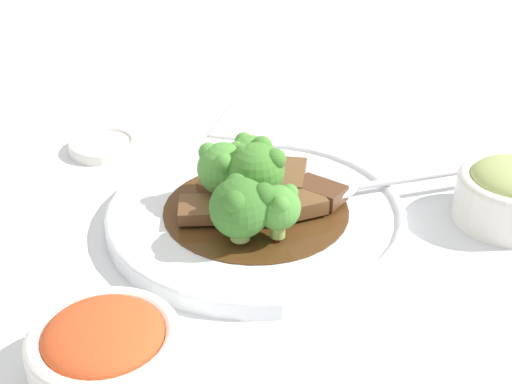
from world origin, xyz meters
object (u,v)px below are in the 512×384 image
at_px(beef_strip_2, 288,178).
at_px(beef_strip_3, 210,209).
at_px(serving_spoon, 348,186).
at_px(side_bowl_kimchi, 105,349).
at_px(broccoli_floret_1, 250,158).
at_px(main_plate, 256,214).
at_px(beef_strip_4, 320,192).
at_px(broccoli_floret_0, 241,197).
at_px(broccoli_floret_4, 245,207).
at_px(sauce_dish, 102,145).
at_px(broccoli_floret_5, 278,207).
at_px(side_bowl_appetizer, 511,193).
at_px(broccoli_floret_2, 224,168).
at_px(beef_strip_0, 225,179).
at_px(broccoli_floret_3, 261,168).
at_px(beef_strip_1, 298,203).

bearing_deg(beef_strip_2, beef_strip_3, 140.62).
height_order(serving_spoon, side_bowl_kimchi, side_bowl_kimchi).
bearing_deg(broccoli_floret_1, side_bowl_kimchi, 170.83).
bearing_deg(beef_strip_3, main_plate, -56.31).
bearing_deg(beef_strip_3, beef_strip_4, -60.14).
distance_m(broccoli_floret_0, broccoli_floret_4, 0.03).
relative_size(side_bowl_kimchi, sauce_dish, 1.43).
distance_m(beef_strip_3, broccoli_floret_5, 0.07).
relative_size(side_bowl_kimchi, side_bowl_appetizer, 1.05).
height_order(main_plate, broccoli_floret_2, broccoli_floret_2).
height_order(main_plate, serving_spoon, serving_spoon).
xyz_separation_m(broccoli_floret_1, side_bowl_kimchi, (-0.24, 0.04, -0.03)).
distance_m(broccoli_floret_1, broccoli_floret_4, 0.08).
bearing_deg(broccoli_floret_0, side_bowl_appetizer, -68.42).
xyz_separation_m(broccoli_floret_1, side_bowl_appetizer, (0.04, -0.24, -0.02)).
xyz_separation_m(broccoli_floret_0, broccoli_floret_2, (0.03, 0.03, 0.01)).
height_order(beef_strip_0, side_bowl_kimchi, side_bowl_kimchi).
distance_m(broccoli_floret_5, side_bowl_kimchi, 0.19).
bearing_deg(beef_strip_0, broccoli_floret_2, -165.22).
relative_size(beef_strip_3, broccoli_floret_1, 1.15).
xyz_separation_m(broccoli_floret_1, broccoli_floret_3, (-0.02, -0.02, 0.00)).
distance_m(broccoli_floret_1, broccoli_floret_3, 0.03).
distance_m(beef_strip_1, broccoli_floret_1, 0.06).
bearing_deg(main_plate, broccoli_floret_1, 24.85).
xyz_separation_m(beef_strip_2, side_bowl_appetizer, (0.02, -0.21, 0.00)).
bearing_deg(beef_strip_3, broccoli_floret_5, -106.02).
bearing_deg(broccoli_floret_5, broccoli_floret_2, 51.13).
bearing_deg(sauce_dish, beef_strip_3, -127.42).
distance_m(beef_strip_0, broccoli_floret_3, 0.06).
distance_m(main_plate, broccoli_floret_1, 0.05).
relative_size(beef_strip_1, side_bowl_appetizer, 0.57).
xyz_separation_m(broccoli_floret_5, serving_spoon, (0.09, -0.05, -0.02)).
bearing_deg(broccoli_floret_0, broccoli_floret_3, -16.29).
distance_m(main_plate, beef_strip_0, 0.06).
bearing_deg(broccoli_floret_0, broccoli_floret_1, 6.65).
xyz_separation_m(beef_strip_2, broccoli_floret_4, (-0.10, 0.02, 0.02)).
height_order(beef_strip_1, serving_spoon, same).
bearing_deg(beef_strip_4, side_bowl_appetizer, -78.00).
bearing_deg(broccoli_floret_2, side_bowl_appetizer, -77.46).
bearing_deg(beef_strip_1, broccoli_floret_1, 64.93).
height_order(main_plate, beef_strip_1, beef_strip_1).
xyz_separation_m(beef_strip_4, broccoli_floret_2, (-0.02, 0.09, 0.03)).
bearing_deg(broccoli_floret_1, serving_spoon, -77.60).
bearing_deg(beef_strip_1, broccoli_floret_2, 86.89).
bearing_deg(beef_strip_2, broccoli_floret_4, 170.59).
bearing_deg(broccoli_floret_5, serving_spoon, -28.00).
bearing_deg(broccoli_floret_1, side_bowl_appetizer, -81.05).
distance_m(beef_strip_1, broccoli_floret_5, 0.05).
xyz_separation_m(beef_strip_1, side_bowl_appetizer, (0.06, -0.19, 0.00)).
relative_size(beef_strip_0, beef_strip_1, 1.10).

